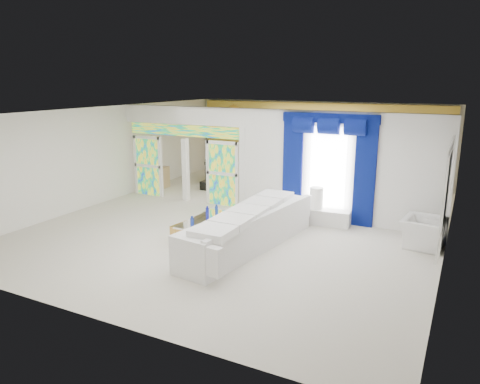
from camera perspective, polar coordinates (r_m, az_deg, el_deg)
The scene contains 22 objects.
floor at distance 12.65m, azimuth 1.26°, elevation -3.52°, with size 12.00×12.00×0.00m, color #B7AF9E.
dividing_wall at distance 12.48m, azimuth 12.27°, elevation 3.03°, with size 5.70×0.18×3.00m, color white.
dividing_header at distance 14.40m, azimuth -7.32°, elevation 9.58°, with size 4.30×0.18×0.55m, color white.
stained_panel_left at distance 15.46m, azimuth -11.51°, elevation 3.26°, with size 0.95×0.04×2.00m, color #994C3F.
stained_panel_right at distance 13.89m, azimuth -2.23°, elevation 2.34°, with size 0.95×0.04×2.00m, color #994C3F.
stained_transom at distance 14.44m, azimuth -7.27°, elevation 7.71°, with size 4.00×0.05×0.35m, color #994C3F.
window_pane at distance 12.45m, azimuth 11.02°, elevation 2.84°, with size 1.00×0.02×2.30m, color white.
blue_drape_left at distance 12.74m, azimuth 6.65°, elevation 3.02°, with size 0.55×0.10×2.80m, color #040344.
blue_drape_right at distance 12.21m, azimuth 15.48°, elevation 2.12°, with size 0.55×0.10×2.80m, color #040344.
blue_pelmet at distance 12.24m, azimuth 11.28°, elevation 9.12°, with size 2.60×0.12×0.25m, color #040344.
wall_mirror at distance 10.13m, azimuth 24.66°, elevation -0.17°, with size 0.04×2.70×1.90m, color white.
gold_curtains at distance 17.71m, azimuth 9.66°, elevation 6.33°, with size 9.70×0.12×2.90m, color gold.
white_sofa at distance 10.47m, azimuth 1.14°, elevation -4.92°, with size 0.93×4.32×0.82m, color silver.
coffee_table at distance 11.40m, azimuth -4.34°, elevation -4.41°, with size 0.64×1.92×0.43m, color gold.
console_table at distance 12.37m, azimuth 10.84°, elevation -3.16°, with size 1.25×0.40×0.42m, color white.
table_lamp at distance 12.32m, azimuth 9.60°, elevation -0.76°, with size 0.36×0.36×0.58m, color white.
armchair at distance 11.44m, azimuth 22.09°, elevation -4.72°, with size 1.03×0.90×0.67m, color silver.
grand_piano at distance 17.26m, azimuth -0.74°, elevation 2.87°, with size 1.43×1.87×0.95m, color black.
piano_bench at distance 15.96m, azimuth -3.41°, elevation 0.74°, with size 0.90×0.35×0.30m, color black.
tv_console at distance 16.62m, azimuth -10.02°, elevation 1.88°, with size 0.52×0.47×0.76m, color #A87B54.
chandelier at distance 16.17m, azimuth -0.83°, elevation 9.90°, with size 0.60×0.60×0.60m, color gold.
decanters at distance 11.22m, azimuth -4.46°, elevation -2.96°, with size 0.16×1.28×0.29m.
Camera 1 is at (5.22, -10.87, 3.81)m, focal length 33.83 mm.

